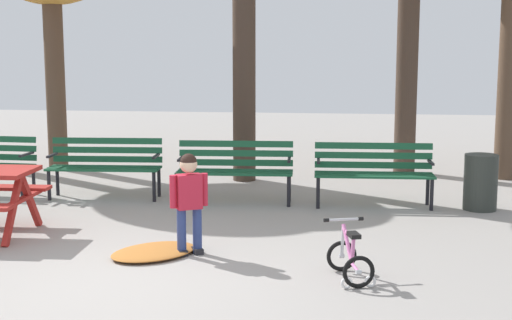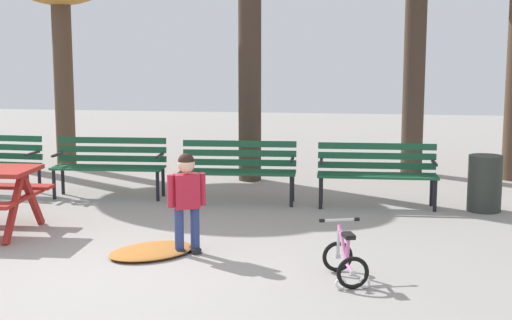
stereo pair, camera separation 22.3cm
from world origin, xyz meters
TOP-DOWN VIEW (x-y plane):
  - ground at (0.00, 0.00)m, footprint 36.00×36.00m
  - park_bench_left at (-1.34, 3.75)m, footprint 1.63×0.56m
  - park_bench_right at (0.56, 3.66)m, footprint 1.62×0.55m
  - park_bench_far_right at (2.46, 3.68)m, footprint 1.62×0.53m
  - child_standing at (0.49, 1.02)m, footprint 0.37×0.26m
  - kids_bicycle at (2.15, 0.38)m, footprint 0.50×0.62m
  - leaf_pile at (0.12, 0.95)m, footprint 1.13×1.15m
  - trash_bin at (3.87, 3.60)m, footprint 0.44×0.44m

SIDE VIEW (x-z plane):
  - ground at x=0.00m, z-range 0.00..0.00m
  - leaf_pile at x=0.12m, z-range 0.00..0.07m
  - kids_bicycle at x=2.15m, z-range -0.07..0.47m
  - trash_bin at x=3.87m, z-range 0.00..0.74m
  - park_bench_left at x=-1.34m, z-range 0.08..0.94m
  - park_bench_right at x=0.56m, z-range 0.08..0.94m
  - park_bench_far_right at x=2.46m, z-range 0.08..0.94m
  - child_standing at x=0.49m, z-range 0.09..1.16m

